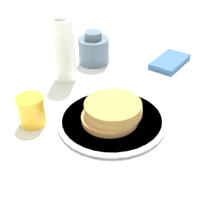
{
  "coord_description": "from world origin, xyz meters",
  "views": [
    {
      "loc": [
        0.41,
        0.56,
        0.53
      ],
      "look_at": [
        -0.01,
        0.03,
        0.03
      ],
      "focal_mm": 50.0,
      "sensor_mm": 36.0,
      "label": 1
    }
  ],
  "objects_px": {
    "cream_jug": "(94,49)",
    "water_bottle_near": "(64,50)",
    "pancake_stack": "(113,111)",
    "juice_glass": "(32,111)",
    "plate": "(112,120)"
  },
  "relations": [
    {
      "from": "plate",
      "to": "cream_jug",
      "type": "relative_size",
      "value": 2.56
    },
    {
      "from": "cream_jug",
      "to": "water_bottle_near",
      "type": "height_order",
      "value": "water_bottle_near"
    },
    {
      "from": "plate",
      "to": "juice_glass",
      "type": "relative_size",
      "value": 3.62
    },
    {
      "from": "water_bottle_near",
      "to": "cream_jug",
      "type": "bearing_deg",
      "value": -163.59
    },
    {
      "from": "plate",
      "to": "juice_glass",
      "type": "height_order",
      "value": "juice_glass"
    },
    {
      "from": "cream_jug",
      "to": "water_bottle_near",
      "type": "bearing_deg",
      "value": 16.41
    },
    {
      "from": "plate",
      "to": "cream_jug",
      "type": "bearing_deg",
      "value": -117.56
    },
    {
      "from": "juice_glass",
      "to": "water_bottle_near",
      "type": "xyz_separation_m",
      "value": [
        -0.2,
        -0.15,
        0.06
      ]
    },
    {
      "from": "juice_glass",
      "to": "water_bottle_near",
      "type": "bearing_deg",
      "value": -142.18
    },
    {
      "from": "pancake_stack",
      "to": "cream_jug",
      "type": "distance_m",
      "value": 0.36
    },
    {
      "from": "cream_jug",
      "to": "plate",
      "type": "bearing_deg",
      "value": 62.44
    },
    {
      "from": "pancake_stack",
      "to": "juice_glass",
      "type": "bearing_deg",
      "value": -36.6
    },
    {
      "from": "plate",
      "to": "water_bottle_near",
      "type": "distance_m",
      "value": 0.3
    },
    {
      "from": "plate",
      "to": "pancake_stack",
      "type": "relative_size",
      "value": 1.82
    },
    {
      "from": "pancake_stack",
      "to": "juice_glass",
      "type": "relative_size",
      "value": 1.99
    }
  ]
}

